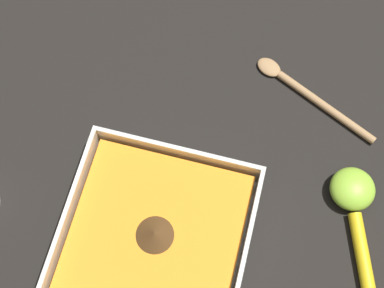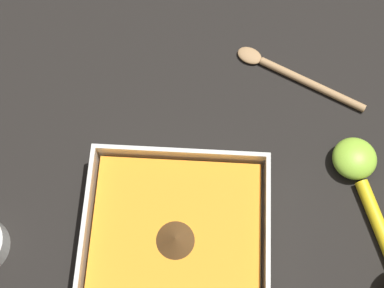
% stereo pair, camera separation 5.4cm
% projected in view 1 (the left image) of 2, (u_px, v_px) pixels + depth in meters
% --- Properties ---
extents(ground_plane, '(4.00, 4.00, 0.00)m').
position_uv_depth(ground_plane, '(159.00, 213.00, 0.76)').
color(ground_plane, black).
extents(square_dish, '(0.24, 0.24, 0.06)m').
position_uv_depth(square_dish, '(156.00, 238.00, 0.72)').
color(square_dish, silver).
rests_on(square_dish, ground_plane).
extents(lemon_half, '(0.06, 0.06, 0.04)m').
position_uv_depth(lemon_half, '(352.00, 189.00, 0.75)').
color(lemon_half, '#93CC38').
rests_on(lemon_half, ground_plane).
extents(wooden_spoon, '(0.20, 0.11, 0.01)m').
position_uv_depth(wooden_spoon, '(308.00, 94.00, 0.82)').
color(wooden_spoon, tan).
rests_on(wooden_spoon, ground_plane).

